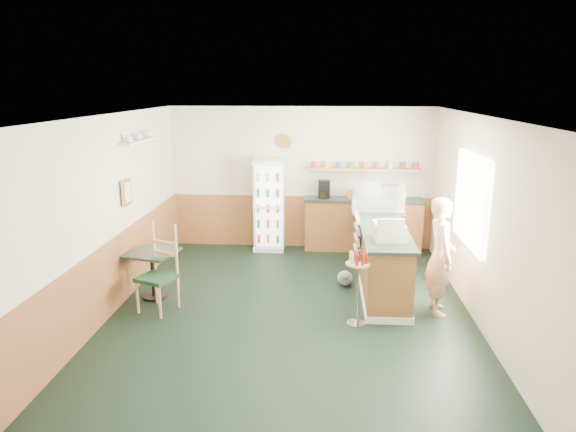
# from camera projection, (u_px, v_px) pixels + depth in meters

# --- Properties ---
(ground) EXTENTS (6.00, 6.00, 0.00)m
(ground) POSITION_uv_depth(u_px,v_px,m) (290.00, 309.00, 7.28)
(ground) COLOR black
(ground) RESTS_ON ground
(room_envelope) EXTENTS (5.04, 6.02, 2.72)m
(room_envelope) POSITION_uv_depth(u_px,v_px,m) (278.00, 193.00, 7.62)
(room_envelope) COLOR beige
(room_envelope) RESTS_ON ground
(service_counter) EXTENTS (0.68, 3.01, 1.01)m
(service_counter) POSITION_uv_depth(u_px,v_px,m) (380.00, 256.00, 8.11)
(service_counter) COLOR #925D2F
(service_counter) RESTS_ON ground
(back_counter) EXTENTS (2.24, 0.42, 1.69)m
(back_counter) POSITION_uv_depth(u_px,v_px,m) (362.00, 222.00, 9.77)
(back_counter) COLOR #925D2F
(back_counter) RESTS_ON ground
(drinks_fridge) EXTENTS (0.57, 0.51, 1.74)m
(drinks_fridge) POSITION_uv_depth(u_px,v_px,m) (269.00, 205.00, 9.75)
(drinks_fridge) COLOR white
(drinks_fridge) RESTS_ON ground
(display_case) EXTENTS (0.86, 0.45, 0.49)m
(display_case) POSITION_uv_depth(u_px,v_px,m) (378.00, 198.00, 8.52)
(display_case) COLOR silver
(display_case) RESTS_ON service_counter
(cash_register) EXTENTS (0.44, 0.46, 0.24)m
(cash_register) POSITION_uv_depth(u_px,v_px,m) (389.00, 231.00, 7.05)
(cash_register) COLOR beige
(cash_register) RESTS_ON service_counter
(shopkeeper) EXTENTS (0.40, 0.55, 1.64)m
(shopkeeper) POSITION_uv_depth(u_px,v_px,m) (441.00, 256.00, 6.98)
(shopkeeper) COLOR tan
(shopkeeper) RESTS_ON ground
(condiment_stand) EXTENTS (0.32, 0.32, 1.00)m
(condiment_stand) POSITION_uv_depth(u_px,v_px,m) (358.00, 277.00, 6.65)
(condiment_stand) COLOR silver
(condiment_stand) RESTS_ON ground
(newspaper_rack) EXTENTS (0.09, 0.44, 0.87)m
(newspaper_rack) POSITION_uv_depth(u_px,v_px,m) (357.00, 241.00, 8.20)
(newspaper_rack) COLOR black
(newspaper_rack) RESTS_ON ground
(cafe_table) EXTENTS (0.78, 0.78, 0.71)m
(cafe_table) POSITION_uv_depth(u_px,v_px,m) (153.00, 265.00, 7.55)
(cafe_table) COLOR black
(cafe_table) RESTS_ON ground
(cafe_chair) EXTENTS (0.59, 0.60, 1.23)m
(cafe_chair) POSITION_uv_depth(u_px,v_px,m) (158.00, 265.00, 7.16)
(cafe_chair) COLOR black
(cafe_chair) RESTS_ON ground
(dog_doorstop) EXTENTS (0.24, 0.31, 0.29)m
(dog_doorstop) POSITION_uv_depth(u_px,v_px,m) (345.00, 278.00, 8.07)
(dog_doorstop) COLOR gray
(dog_doorstop) RESTS_ON ground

